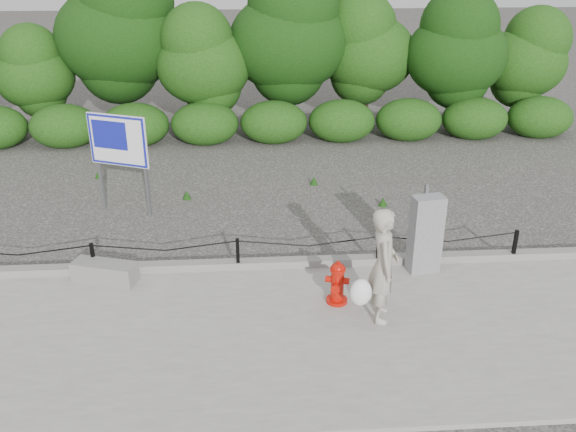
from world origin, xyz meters
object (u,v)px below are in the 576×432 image
(fire_hydrant, at_px, (337,283))
(utility_cabinet, at_px, (425,234))
(pedestrian, at_px, (382,267))
(concrete_block, at_px, (105,272))
(advertising_sign, at_px, (118,145))

(fire_hydrant, bearing_deg, utility_cabinet, 46.73)
(pedestrian, bearing_deg, utility_cabinet, -29.81)
(concrete_block, relative_size, advertising_sign, 0.50)
(advertising_sign, bearing_deg, concrete_block, -63.54)
(concrete_block, distance_m, advertising_sign, 3.34)
(fire_hydrant, relative_size, pedestrian, 0.40)
(pedestrian, relative_size, utility_cabinet, 1.18)
(utility_cabinet, bearing_deg, advertising_sign, 142.53)
(pedestrian, relative_size, concrete_block, 1.68)
(pedestrian, bearing_deg, concrete_block, 79.71)
(concrete_block, height_order, utility_cabinet, utility_cabinet)
(pedestrian, distance_m, advertising_sign, 6.48)
(concrete_block, distance_m, utility_cabinet, 5.55)
(utility_cabinet, bearing_deg, fire_hydrant, -159.58)
(concrete_block, bearing_deg, advertising_sign, 93.53)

